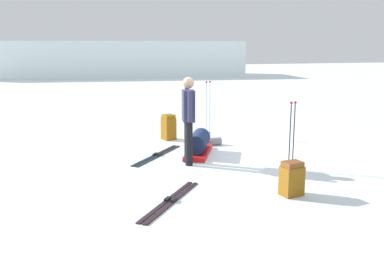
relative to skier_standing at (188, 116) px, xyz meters
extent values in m
plane|color=white|center=(0.13, 0.22, -0.95)|extent=(80.00, 80.00, 0.00)
cube|color=white|center=(0.84, 24.17, 0.34)|extent=(19.38, 7.06, 2.59)
cylinder|color=black|center=(-0.01, -0.10, -0.53)|extent=(0.14, 0.14, 0.85)
cylinder|color=black|center=(0.01, 0.10, -0.53)|extent=(0.14, 0.14, 0.85)
cube|color=#30304E|center=(0.00, 0.00, 0.20)|extent=(0.27, 0.37, 0.60)
cylinder|color=#30304E|center=(-0.03, -0.24, 0.23)|extent=(0.09, 0.09, 0.58)
cylinder|color=#30304E|center=(0.03, 0.24, 0.23)|extent=(0.09, 0.09, 0.58)
sphere|color=tan|center=(0.00, 0.00, 0.64)|extent=(0.22, 0.22, 0.22)
cube|color=black|center=(-0.75, -1.90, -0.94)|extent=(1.16, 1.46, 0.02)
cube|color=black|center=(-0.75, -1.90, -0.92)|extent=(0.14, 0.15, 0.03)
cube|color=black|center=(-0.83, -1.84, -0.94)|extent=(1.16, 1.46, 0.02)
cube|color=black|center=(-0.83, -1.84, -0.92)|extent=(0.14, 0.15, 0.03)
cube|color=black|center=(-0.51, 0.80, -0.94)|extent=(1.24, 1.46, 0.02)
cube|color=black|center=(-0.51, 0.80, -0.92)|extent=(0.14, 0.15, 0.03)
cube|color=black|center=(-0.43, 0.74, -0.94)|extent=(1.24, 1.46, 0.02)
cube|color=black|center=(-0.43, 0.74, -0.92)|extent=(0.14, 0.15, 0.03)
cube|color=#885414|center=(1.07, -2.12, -0.72)|extent=(0.36, 0.30, 0.46)
cube|color=brown|center=(1.07, -2.12, -0.45)|extent=(0.32, 0.27, 0.08)
cube|color=#875210|center=(0.10, 2.22, -0.68)|extent=(0.35, 0.37, 0.54)
cube|color=brown|center=(0.10, 2.22, -0.37)|extent=(0.32, 0.34, 0.08)
cylinder|color=#ACAFBA|center=(1.15, 2.44, -0.28)|extent=(0.02, 0.02, 1.34)
sphere|color=#A51919|center=(1.15, 2.44, 0.42)|extent=(0.05, 0.05, 0.05)
cylinder|color=black|center=(1.15, 2.44, -0.89)|extent=(0.07, 0.07, 0.01)
cylinder|color=#ACAFBA|center=(1.25, 2.48, -0.28)|extent=(0.02, 0.02, 1.34)
sphere|color=#A51919|center=(1.25, 2.48, 0.42)|extent=(0.05, 0.05, 0.05)
cylinder|color=black|center=(1.25, 2.48, -0.89)|extent=(0.07, 0.07, 0.01)
cylinder|color=black|center=(1.70, -0.89, -0.34)|extent=(0.02, 0.02, 1.23)
sphere|color=#A51919|center=(1.70, -0.89, 0.31)|extent=(0.05, 0.05, 0.05)
cylinder|color=black|center=(1.70, -0.89, -0.89)|extent=(0.07, 0.07, 0.01)
cylinder|color=black|center=(1.79, -0.86, -0.34)|extent=(0.02, 0.02, 1.23)
sphere|color=#A51919|center=(1.79, -0.86, 0.31)|extent=(0.05, 0.05, 0.05)
cylinder|color=black|center=(1.79, -0.86, -0.89)|extent=(0.07, 0.07, 0.01)
cube|color=red|center=(0.40, 0.64, -0.91)|extent=(0.96, 1.36, 0.09)
cylinder|color=#1A284E|center=(0.40, 0.64, -0.66)|extent=(0.75, 0.99, 0.40)
cylinder|color=gray|center=(0.88, 1.35, -0.86)|extent=(0.56, 0.20, 0.18)
camera|label=1|loc=(-2.10, -7.63, 1.33)|focal=39.08mm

